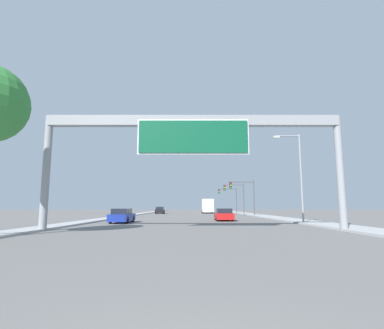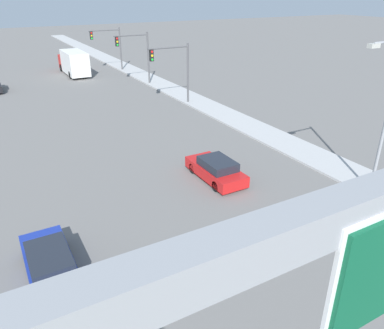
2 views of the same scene
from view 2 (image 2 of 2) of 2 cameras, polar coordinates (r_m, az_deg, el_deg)
sidewalk_right at (r=50.12m, az=-6.34°, el=12.76°), size 3.00×120.00×0.15m
car_far_left at (r=16.41m, az=-20.78°, el=-14.15°), size 1.76×4.70×1.39m
car_mid_center at (r=22.89m, az=3.69°, el=-0.77°), size 1.86×4.44×1.36m
truck_box_primary at (r=55.26m, az=-17.60°, el=14.59°), size 2.48×8.59×3.22m
traffic_light_near_intersection at (r=37.68m, az=-2.54°, el=14.96°), size 4.29×0.32×5.95m
traffic_light_mid_block at (r=46.72m, az=-8.29°, el=16.84°), size 4.21×0.32×6.15m
traffic_light_far_intersection at (r=56.07m, az=-12.36°, el=17.73°), size 4.43×0.32×5.90m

